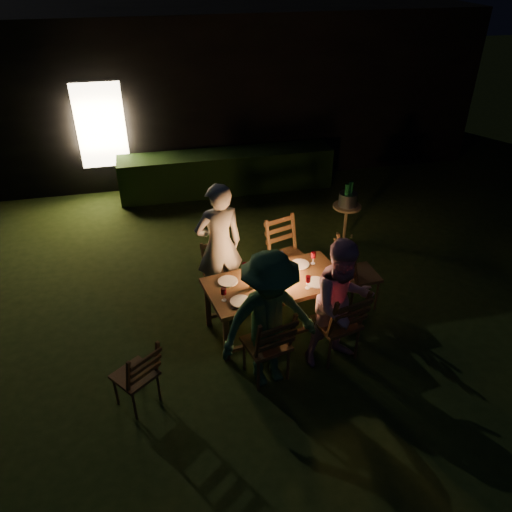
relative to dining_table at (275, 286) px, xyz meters
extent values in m
plane|color=black|center=(0.63, 0.57, -0.65)|extent=(40.00, 40.00, 0.00)
cube|color=black|center=(0.63, 6.77, 0.95)|extent=(10.00, 4.00, 3.20)
cube|color=#FFE5B2|center=(-2.17, 4.78, 0.70)|extent=(0.90, 0.06, 1.60)
cube|color=black|center=(0.13, 4.32, -0.25)|extent=(4.20, 0.70, 0.80)
cube|color=#4E341A|center=(0.00, 0.00, 0.04)|extent=(1.84, 1.14, 0.06)
cube|color=#4E341A|center=(-0.71, -0.48, -0.33)|extent=(0.07, 0.07, 0.63)
cube|color=#4E341A|center=(-0.84, 0.21, -0.33)|extent=(0.07, 0.07, 0.63)
cube|color=#4E341A|center=(0.84, -0.21, -0.33)|extent=(0.07, 0.07, 0.63)
cube|color=#4E341A|center=(0.71, 0.48, -0.33)|extent=(0.07, 0.07, 0.63)
cube|color=#4E341A|center=(-0.31, -0.82, -0.17)|extent=(0.56, 0.54, 0.04)
cube|color=#4E341A|center=(-0.27, -1.01, 0.12)|extent=(0.49, 0.26, 0.54)
cube|color=#4E341A|center=(0.57, -0.66, -0.16)|extent=(0.57, 0.56, 0.04)
cube|color=#4E341A|center=(0.62, -0.86, 0.15)|extent=(0.50, 0.27, 0.56)
cube|color=#4E341A|center=(-0.57, 0.66, -0.23)|extent=(0.49, 0.48, 0.04)
cube|color=#4E341A|center=(-0.61, 0.83, 0.03)|extent=(0.43, 0.23, 0.48)
cube|color=#4E341A|center=(0.41, 0.83, -0.16)|extent=(0.59, 0.58, 0.04)
cube|color=#4E341A|center=(0.35, 1.03, 0.14)|extent=(0.50, 0.30, 0.56)
cube|color=#4E341A|center=(1.23, 0.21, -0.15)|extent=(0.49, 0.51, 0.04)
cube|color=#4E341A|center=(1.02, 0.20, 0.15)|extent=(0.20, 0.49, 0.57)
cube|color=#4E341A|center=(-1.77, -0.92, -0.23)|extent=(0.55, 0.55, 0.04)
cube|color=#4E341A|center=(-1.66, -1.06, 0.02)|extent=(0.40, 0.35, 0.47)
imported|color=beige|center=(-0.58, 0.73, 0.24)|extent=(0.71, 0.53, 1.77)
imported|color=#C2859D|center=(0.58, -0.73, 0.17)|extent=(0.89, 0.75, 1.63)
imported|color=#2D5A36|center=(-0.30, -0.89, 0.20)|extent=(1.19, 0.81, 1.70)
cube|color=white|center=(0.04, 0.06, 0.09)|extent=(0.15, 0.15, 0.03)
cube|color=white|center=(0.04, 0.06, 0.41)|extent=(0.16, 0.16, 0.03)
cylinder|color=#FF9E3F|center=(0.04, 0.06, 0.20)|extent=(0.09, 0.09, 0.18)
cylinder|color=white|center=(-0.58, 0.12, 0.08)|extent=(0.25, 0.25, 0.01)
cylinder|color=white|center=(-0.50, -0.31, 0.08)|extent=(0.25, 0.25, 0.01)
cylinder|color=white|center=(0.41, 0.29, 0.08)|extent=(0.25, 0.25, 0.01)
cylinder|color=white|center=(0.48, -0.14, 0.08)|extent=(0.25, 0.25, 0.01)
cylinder|color=#0F471E|center=(-0.25, -0.04, 0.21)|extent=(0.07, 0.07, 0.28)
cube|color=red|center=(-0.09, -0.34, 0.08)|extent=(0.18, 0.14, 0.01)
cube|color=red|center=(0.59, -0.20, 0.08)|extent=(0.18, 0.14, 0.01)
cube|color=black|center=(-0.56, -0.40, 0.07)|extent=(0.14, 0.07, 0.01)
cylinder|color=olive|center=(1.73, 1.95, -0.04)|extent=(0.47, 0.47, 0.04)
cylinder|color=olive|center=(1.73, 1.95, -0.34)|extent=(0.05, 0.05, 0.61)
cylinder|color=#A5A8AD|center=(1.73, 1.95, 0.09)|extent=(0.30, 0.30, 0.22)
cylinder|color=#0F471E|center=(1.68, 1.91, 0.14)|extent=(0.07, 0.07, 0.32)
cylinder|color=#0F471E|center=(1.78, 1.99, 0.14)|extent=(0.07, 0.07, 0.32)
camera|label=1|loc=(-1.35, -4.88, 3.64)|focal=35.00mm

